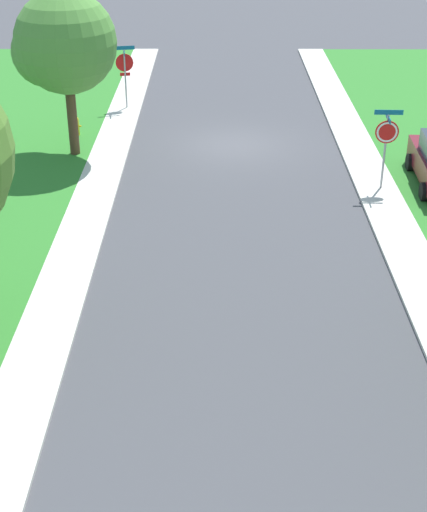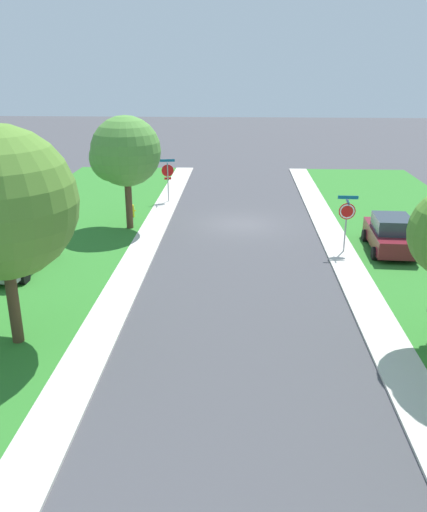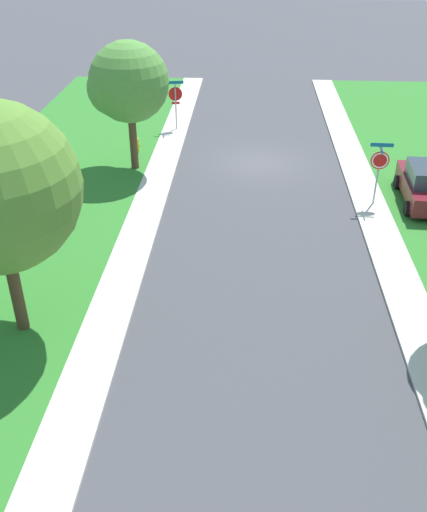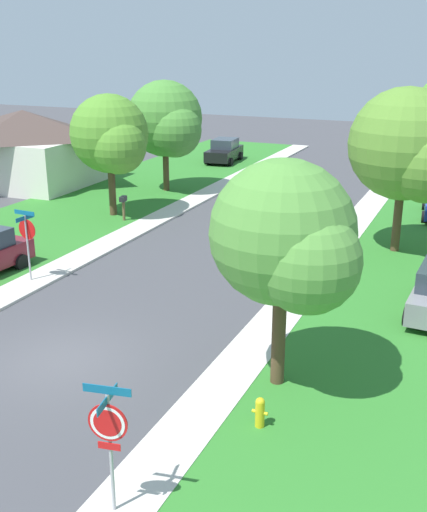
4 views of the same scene
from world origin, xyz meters
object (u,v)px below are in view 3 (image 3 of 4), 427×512
Objects in this scene: stop_sign_far_corner at (379,164)px; car_maroon_near_corner at (427,185)px; fire_hydrant at (137,145)px; car_grey_across_road at (13,209)px; tree_across_left at (125,84)px; stop_sign_near_corner at (175,97)px.

stop_sign_far_corner reaches higher than car_maroon_near_corner.
car_grey_across_road is at bearing 68.34° from fire_hydrant.
tree_across_left is at bearing -117.80° from car_grey_across_road.
tree_across_left reaches higher than fire_hydrant.
car_grey_across_road is (16.57, 3.31, 0.00)m from car_maroon_near_corner.
tree_across_left reaches higher than car_maroon_near_corner.
stop_sign_far_corner is 3.34× the size of fire_hydrant.
tree_across_left is at bearing -13.44° from car_maroon_near_corner.
car_maroon_near_corner and car_grey_across_road have the same top height.
stop_sign_far_corner is at bearing 162.41° from tree_across_left.
tree_across_left is at bearing 74.91° from stop_sign_near_corner.
tree_across_left reaches higher than car_grey_across_road.
tree_across_left is (10.99, -3.48, 2.16)m from stop_sign_far_corner.
stop_sign_near_corner reaches higher than car_maroon_near_corner.
car_maroon_near_corner is (-11.63, 8.84, -1.00)m from stop_sign_near_corner.
stop_sign_near_corner is 0.63× the size of car_maroon_near_corner.
stop_sign_near_corner is 6.28m from tree_across_left.
tree_across_left reaches higher than stop_sign_far_corner.
stop_sign_far_corner reaches higher than car_grey_across_road.
stop_sign_near_corner and stop_sign_far_corner have the same top height.
fire_hydrant is at bearing -21.08° from car_maroon_near_corner.
stop_sign_near_corner is at bearing -105.09° from tree_across_left.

